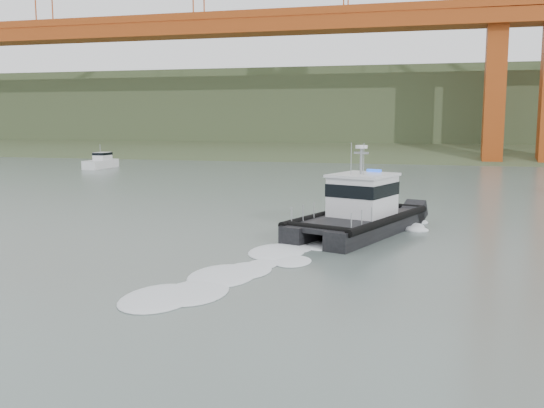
{
  "coord_description": "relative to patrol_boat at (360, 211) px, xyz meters",
  "views": [
    {
      "loc": [
        9.13,
        -24.37,
        6.88
      ],
      "look_at": [
        0.94,
        6.57,
        2.4
      ],
      "focal_mm": 40.0,
      "sensor_mm": 36.0,
      "label": 1
    }
  ],
  "objects": [
    {
      "name": "ground",
      "position": [
        -4.99,
        -12.19,
        -1.38
      ],
      "size": [
        400.0,
        400.0,
        0.0
      ],
      "primitive_type": "plane",
      "color": "slate",
      "rests_on": "ground"
    },
    {
      "name": "headlands",
      "position": [
        -4.99,
        113.31,
        5.66
      ],
      "size": [
        500.0,
        105.36,
        27.12
      ],
      "color": "#384C2B",
      "rests_on": "ground"
    },
    {
      "name": "patrol_boat",
      "position": [
        0.0,
        0.0,
        0.0
      ],
      "size": [
        7.7,
        12.12,
        5.53
      ],
      "rotation": [
        0.0,
        0.0,
        -0.34
      ],
      "color": "black",
      "rests_on": "ground"
    },
    {
      "name": "motorboat",
      "position": [
        -41.51,
        40.64,
        -0.51
      ],
      "size": [
        2.21,
        6.41,
        3.51
      ],
      "rotation": [
        0.0,
        0.0,
        -0.01
      ],
      "color": "silver",
      "rests_on": "ground"
    }
  ]
}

